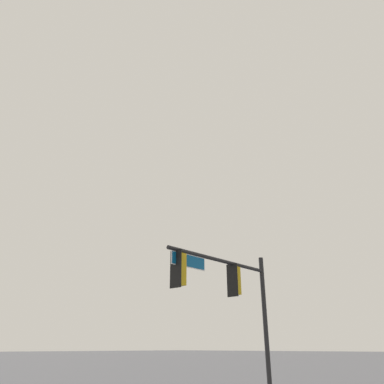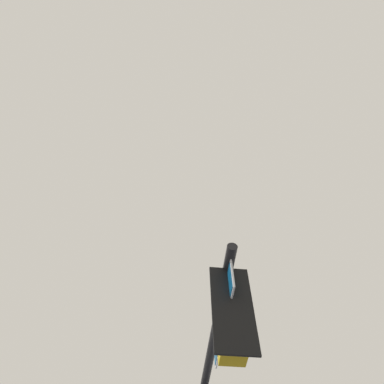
{
  "view_description": "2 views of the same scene",
  "coord_description": "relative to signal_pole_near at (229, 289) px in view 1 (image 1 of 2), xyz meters",
  "views": [
    {
      "loc": [
        5.61,
        3.25,
        1.97
      ],
      "look_at": [
        -4.52,
        -6.14,
        7.72
      ],
      "focal_mm": 35.0,
      "sensor_mm": 36.0,
      "label": 1
    },
    {
      "loc": [
        0.24,
        -6.68,
        1.42
      ],
      "look_at": [
        -3.93,
        -6.32,
        7.76
      ],
      "focal_mm": 35.0,
      "sensor_mm": 36.0,
      "label": 2
    }
  ],
  "objects": [
    {
      "name": "signal_pole_near",
      "position": [
        0.0,
        0.0,
        0.0
      ],
      "size": [
        5.97,
        0.55,
        5.74
      ],
      "color": "black",
      "rests_on": "ground_plane"
    }
  ]
}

